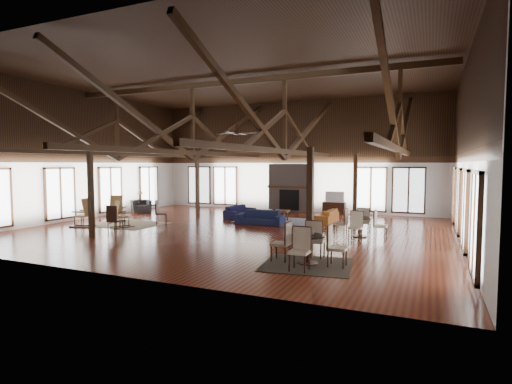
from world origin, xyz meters
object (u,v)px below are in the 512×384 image
at_px(cafe_table_far, 360,223).
at_px(armchair, 141,206).
at_px(sofa_navy_left, 240,211).
at_px(cafe_table_near, 308,244).
at_px(sofa_orange, 325,216).
at_px(sofa_navy_front, 260,217).
at_px(tv_console, 334,208).
at_px(coffee_table, 275,211).

bearing_deg(cafe_table_far, armchair, 167.54).
xyz_separation_m(sofa_navy_left, cafe_table_far, (6.23, -3.04, 0.21)).
bearing_deg(cafe_table_far, cafe_table_near, -97.64).
bearing_deg(sofa_orange, cafe_table_near, 11.49).
relative_size(sofa_navy_front, tv_console, 1.76).
distance_m(cafe_table_near, tv_console, 11.04).
relative_size(coffee_table, armchair, 1.34).
bearing_deg(sofa_navy_front, cafe_table_far, -17.16).
distance_m(coffee_table, cafe_table_near, 7.87).
bearing_deg(armchair, coffee_table, -50.89).
height_order(sofa_orange, tv_console, tv_console).
xyz_separation_m(sofa_navy_left, sofa_orange, (4.26, -0.13, 0.01)).
relative_size(sofa_navy_front, cafe_table_far, 1.10).
relative_size(sofa_navy_left, sofa_orange, 0.97).
distance_m(sofa_orange, cafe_table_near, 7.50).
height_order(sofa_navy_left, cafe_table_near, cafe_table_near).
bearing_deg(sofa_orange, coffee_table, -79.47).
bearing_deg(armchair, cafe_table_far, -62.59).
xyz_separation_m(armchair, cafe_table_near, (11.35, -7.09, 0.20)).
bearing_deg(cafe_table_near, cafe_table_far, 82.36).
height_order(sofa_orange, cafe_table_near, cafe_table_near).
height_order(sofa_navy_front, cafe_table_near, cafe_table_near).
xyz_separation_m(sofa_navy_front, cafe_table_far, (4.41, -1.28, 0.19)).
height_order(armchair, cafe_table_far, cafe_table_far).
bearing_deg(coffee_table, tv_console, 59.17).
bearing_deg(coffee_table, cafe_table_far, -36.48).
xyz_separation_m(sofa_navy_front, sofa_orange, (2.43, 1.64, -0.01)).
bearing_deg(tv_console, sofa_orange, -83.52).
bearing_deg(coffee_table, sofa_navy_left, 160.36).
relative_size(sofa_navy_front, sofa_orange, 1.04).
bearing_deg(sofa_navy_front, coffee_table, 80.59).
bearing_deg(sofa_navy_left, coffee_table, -98.10).
relative_size(armchair, cafe_table_near, 0.50).
bearing_deg(cafe_table_near, sofa_orange, 100.58).
relative_size(coffee_table, cafe_table_near, 0.67).
bearing_deg(armchair, tv_console, -28.47).
height_order(sofa_navy_front, tv_console, sofa_navy_front).
bearing_deg(cafe_table_near, coffee_table, 117.40).
relative_size(sofa_navy_left, cafe_table_near, 0.96).
xyz_separation_m(sofa_orange, cafe_table_far, (1.97, -2.92, 0.20)).
relative_size(sofa_orange, cafe_table_near, 0.99).
distance_m(sofa_navy_left, coffee_table, 2.08).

